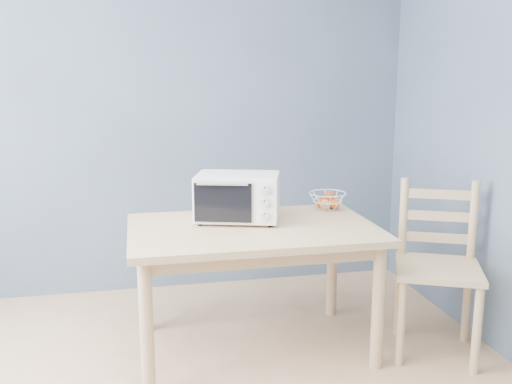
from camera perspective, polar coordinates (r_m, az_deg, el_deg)
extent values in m
cube|color=slate|center=(4.21, -11.76, 7.37)|extent=(4.00, 0.01, 2.60)
cube|color=tan|center=(3.26, -0.32, -3.78)|extent=(1.40, 0.90, 0.04)
cylinder|color=tan|center=(2.98, -10.88, -13.23)|extent=(0.07, 0.07, 0.71)
cylinder|color=tan|center=(3.23, 12.11, -11.22)|extent=(0.07, 0.07, 0.71)
cylinder|color=tan|center=(3.66, -11.17, -8.40)|extent=(0.07, 0.07, 0.71)
cylinder|color=tan|center=(3.87, 7.63, -7.16)|extent=(0.07, 0.07, 0.71)
cube|color=white|center=(3.34, -1.86, -0.43)|extent=(0.55, 0.44, 0.27)
cube|color=black|center=(3.35, -2.94, -0.46)|extent=(0.37, 0.35, 0.21)
cube|color=black|center=(3.19, -3.34, -1.08)|extent=(0.31, 0.10, 0.22)
cylinder|color=silver|center=(3.14, -3.41, 0.78)|extent=(0.28, 0.10, 0.01)
cube|color=white|center=(3.17, 0.87, -1.08)|extent=(0.13, 0.04, 0.24)
cylinder|color=black|center=(3.28, -5.59, -3.21)|extent=(0.03, 0.03, 0.02)
cylinder|color=black|center=(3.24, 1.46, -3.38)|extent=(0.03, 0.03, 0.02)
cylinder|color=black|center=(3.52, -4.88, -2.20)|extent=(0.03, 0.03, 0.02)
cylinder|color=black|center=(3.47, 1.70, -2.34)|extent=(0.03, 0.03, 0.02)
cylinder|color=silver|center=(3.14, 0.85, 0.19)|extent=(0.05, 0.03, 0.05)
cylinder|color=silver|center=(3.16, 0.85, -1.13)|extent=(0.05, 0.03, 0.05)
cylinder|color=silver|center=(3.17, 0.85, -2.44)|extent=(0.05, 0.03, 0.05)
torus|color=white|center=(3.65, 7.18, -0.11)|extent=(0.27, 0.27, 0.01)
torus|color=white|center=(3.66, 7.16, -0.89)|extent=(0.21, 0.21, 0.01)
torus|color=white|center=(3.68, 7.14, -1.67)|extent=(0.13, 0.13, 0.01)
sphere|color=red|center=(3.67, 6.63, -1.10)|extent=(0.07, 0.07, 0.07)
sphere|color=#DA5419|center=(3.66, 7.80, -1.17)|extent=(0.07, 0.07, 0.07)
sphere|color=tan|center=(3.71, 6.99, -0.99)|extent=(0.07, 0.07, 0.07)
sphere|color=red|center=(3.66, 7.33, -0.40)|extent=(0.07, 0.07, 0.07)
sphere|color=tan|center=(3.62, 6.93, -1.25)|extent=(0.07, 0.07, 0.07)
cube|color=tan|center=(3.43, 17.76, -7.33)|extent=(0.62, 0.62, 0.03)
cylinder|color=tan|center=(3.32, 14.27, -12.65)|extent=(0.05, 0.05, 0.50)
cylinder|color=tan|center=(3.37, 21.23, -12.80)|extent=(0.05, 0.05, 0.50)
cylinder|color=tan|center=(3.69, 14.11, -10.13)|extent=(0.05, 0.05, 0.50)
cylinder|color=tan|center=(3.73, 20.33, -10.30)|extent=(0.05, 0.05, 0.50)
cylinder|color=tan|center=(3.54, 14.50, -2.62)|extent=(0.05, 0.05, 0.50)
cylinder|color=tan|center=(3.58, 20.89, -2.87)|extent=(0.05, 0.05, 0.50)
cube|color=tan|center=(3.58, 17.61, -4.38)|extent=(0.37, 0.18, 0.06)
cube|color=tan|center=(3.55, 17.74, -2.31)|extent=(0.37, 0.18, 0.06)
cube|color=tan|center=(3.52, 17.88, -0.22)|extent=(0.37, 0.18, 0.06)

